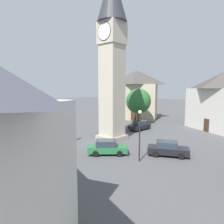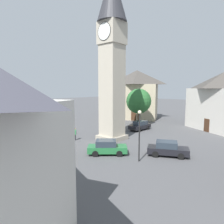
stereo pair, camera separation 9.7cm
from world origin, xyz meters
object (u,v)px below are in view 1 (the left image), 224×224
at_px(pedestrian, 75,133).
at_px(lamp_post, 140,127).
at_px(building_corner_back, 136,94).
at_px(clock_tower, 112,41).
at_px(car_silver_kerb, 44,152).
at_px(building_hall_far, 222,101).
at_px(car_blue_kerb, 168,149).
at_px(car_red_corner, 107,147).
at_px(tree, 138,101).
at_px(car_white_side, 140,125).
at_px(car_black_far, 52,132).

xyz_separation_m(pedestrian, lamp_post, (10.90, -0.93, 2.29)).
bearing_deg(building_corner_back, clock_tower, -64.38).
bearing_deg(car_silver_kerb, building_hall_far, 71.00).
xyz_separation_m(car_blue_kerb, car_red_corner, (-5.01, -3.80, 0.00)).
bearing_deg(tree, car_white_side, -52.38).
relative_size(building_corner_back, lamp_post, 2.37).
height_order(clock_tower, car_white_side, clock_tower).
bearing_deg(building_corner_back, car_blue_kerb, -47.88).
height_order(tree, building_corner_back, building_corner_back).
distance_m(clock_tower, car_white_side, 14.47).
bearing_deg(car_blue_kerb, car_red_corner, -142.83).
relative_size(car_red_corner, tree, 0.61).
height_order(pedestrian, building_hall_far, building_hall_far).
distance_m(car_blue_kerb, building_hall_far, 17.95).
distance_m(car_white_side, building_corner_back, 13.98).
height_order(car_black_far, building_hall_far, building_hall_far).
bearing_deg(car_black_far, car_blue_kerb, 13.07).
height_order(pedestrian, lamp_post, lamp_post).
relative_size(car_black_far, tree, 0.64).
xyz_separation_m(clock_tower, lamp_post, (7.54, -4.56, -9.69)).
bearing_deg(car_blue_kerb, lamp_post, -111.56).
bearing_deg(lamp_post, car_silver_kerb, -140.85).
relative_size(car_red_corner, building_corner_back, 0.36).
bearing_deg(car_red_corner, building_corner_back, 118.36).
xyz_separation_m(car_black_far, building_corner_back, (-1.66, 23.06, 4.81)).
xyz_separation_m(car_red_corner, car_black_far, (-10.85, 0.12, 0.00)).
bearing_deg(lamp_post, car_blue_kerb, 68.44).
relative_size(car_white_side, building_hall_far, 0.33).
height_order(car_red_corner, car_black_far, same).
distance_m(car_black_far, building_corner_back, 23.61).
distance_m(car_white_side, tree, 6.19).
bearing_deg(lamp_post, pedestrian, 175.13).
bearing_deg(building_hall_far, tree, -160.96).
xyz_separation_m(car_silver_kerb, car_red_corner, (3.45, 5.32, 0.00)).
relative_size(tree, building_hall_far, 0.53).
distance_m(clock_tower, car_blue_kerb, 15.14).
bearing_deg(car_white_side, car_blue_kerb, -43.43).
bearing_deg(building_corner_back, lamp_post, -54.41).
relative_size(car_black_far, building_corner_back, 0.37).
relative_size(car_white_side, building_corner_back, 0.36).
bearing_deg(building_hall_far, car_silver_kerb, -109.00).
distance_m(car_blue_kerb, building_corner_back, 26.56).
distance_m(tree, building_corner_back, 8.26).
bearing_deg(car_silver_kerb, car_blue_kerb, 47.14).
distance_m(car_silver_kerb, pedestrian, 7.73).
height_order(car_black_far, lamp_post, lamp_post).
height_order(clock_tower, car_red_corner, clock_tower).
xyz_separation_m(car_white_side, pedestrian, (-2.70, -11.35, 0.25)).
bearing_deg(clock_tower, car_silver_kerb, -87.92).
height_order(car_blue_kerb, building_corner_back, building_corner_back).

